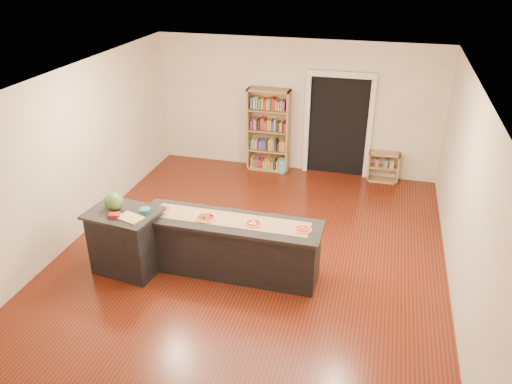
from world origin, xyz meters
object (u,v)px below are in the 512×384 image
(bookshelf, at_px, (268,131))
(waste_bin, at_px, (283,166))
(side_counter, at_px, (126,241))
(low_shelf, at_px, (383,167))
(watermelon, at_px, (114,201))
(kitchen_island, at_px, (230,246))

(bookshelf, relative_size, waste_bin, 5.94)
(side_counter, relative_size, low_shelf, 1.60)
(waste_bin, xyz_separation_m, watermelon, (-1.65, -4.10, 0.99))
(bookshelf, bearing_deg, low_shelf, 0.55)
(kitchen_island, relative_size, watermelon, 9.73)
(bookshelf, bearing_deg, waste_bin, -12.03)
(kitchen_island, height_order, waste_bin, kitchen_island)
(bookshelf, height_order, waste_bin, bookshelf)
(waste_bin, bearing_deg, side_counter, -110.11)
(kitchen_island, height_order, side_counter, side_counter)
(low_shelf, bearing_deg, watermelon, -131.87)
(bookshelf, distance_m, waste_bin, 0.83)
(kitchen_island, xyz_separation_m, side_counter, (-1.52, -0.35, 0.06))
(side_counter, height_order, waste_bin, side_counter)
(low_shelf, distance_m, watermelon, 5.69)
(kitchen_island, xyz_separation_m, bookshelf, (-0.35, 3.86, 0.45))
(side_counter, bearing_deg, low_shelf, 56.91)
(kitchen_island, distance_m, waste_bin, 3.80)
(kitchen_island, height_order, bookshelf, bookshelf)
(kitchen_island, bearing_deg, low_shelf, 61.75)
(side_counter, xyz_separation_m, low_shelf, (3.62, 4.23, -0.19))
(side_counter, distance_m, bookshelf, 4.38)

